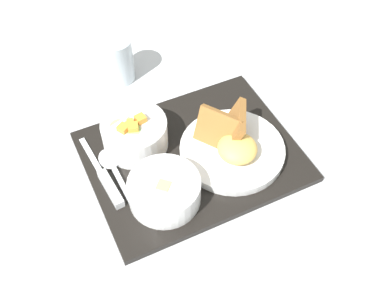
% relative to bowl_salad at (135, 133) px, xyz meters
% --- Properties ---
extents(ground_plane, '(4.00, 4.00, 0.00)m').
position_rel_bowl_salad_xyz_m(ground_plane, '(0.09, -0.06, -0.05)').
color(ground_plane, silver).
extents(serving_tray, '(0.40, 0.32, 0.01)m').
position_rel_bowl_salad_xyz_m(serving_tray, '(0.09, -0.06, -0.04)').
color(serving_tray, black).
rests_on(serving_tray, ground_plane).
extents(bowl_salad, '(0.12, 0.12, 0.07)m').
position_rel_bowl_salad_xyz_m(bowl_salad, '(0.00, 0.00, 0.00)').
color(bowl_salad, white).
rests_on(bowl_salad, serving_tray).
extents(bowl_soup, '(0.12, 0.12, 0.05)m').
position_rel_bowl_salad_xyz_m(bowl_soup, '(0.01, -0.14, -0.01)').
color(bowl_soup, white).
rests_on(bowl_soup, serving_tray).
extents(plate_main, '(0.20, 0.20, 0.08)m').
position_rel_bowl_salad_xyz_m(plate_main, '(0.16, -0.09, -0.02)').
color(plate_main, white).
rests_on(plate_main, serving_tray).
extents(knife, '(0.04, 0.18, 0.02)m').
position_rel_bowl_salad_xyz_m(knife, '(-0.08, -0.07, -0.03)').
color(knife, silver).
rests_on(knife, serving_tray).
extents(spoon, '(0.04, 0.16, 0.01)m').
position_rel_bowl_salad_xyz_m(spoon, '(-0.06, -0.04, -0.03)').
color(spoon, silver).
rests_on(spoon, serving_tray).
extents(glass_water, '(0.07, 0.07, 0.10)m').
position_rel_bowl_salad_xyz_m(glass_water, '(0.03, 0.21, -0.00)').
color(glass_water, silver).
rests_on(glass_water, ground_plane).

